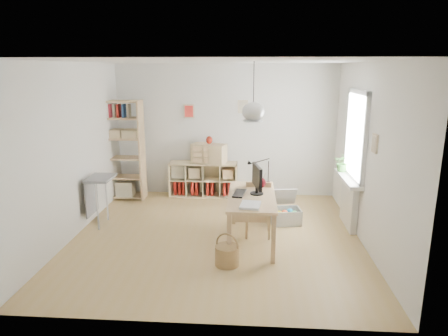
# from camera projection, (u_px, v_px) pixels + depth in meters

# --- Properties ---
(ground) EXTENTS (4.50, 4.50, 0.00)m
(ground) POSITION_uv_depth(u_px,v_px,m) (216.00, 236.00, 6.36)
(ground) COLOR tan
(ground) RESTS_ON ground
(room_shell) EXTENTS (4.50, 4.50, 4.50)m
(room_shell) POSITION_uv_depth(u_px,v_px,m) (253.00, 112.00, 5.70)
(room_shell) COLOR white
(room_shell) RESTS_ON ground
(window_unit) EXTENTS (0.07, 1.16, 1.46)m
(window_unit) POSITION_uv_depth(u_px,v_px,m) (357.00, 136.00, 6.42)
(window_unit) COLOR white
(window_unit) RESTS_ON ground
(radiator) EXTENTS (0.10, 0.80, 0.80)m
(radiator) POSITION_uv_depth(u_px,v_px,m) (349.00, 203.00, 6.70)
(radiator) COLOR silver
(radiator) RESTS_ON ground
(windowsill) EXTENTS (0.22, 1.20, 0.06)m
(windowsill) POSITION_uv_depth(u_px,v_px,m) (348.00, 179.00, 6.60)
(windowsill) COLOR white
(windowsill) RESTS_ON radiator
(desk) EXTENTS (0.70, 1.50, 0.75)m
(desk) POSITION_uv_depth(u_px,v_px,m) (252.00, 201.00, 6.02)
(desk) COLOR tan
(desk) RESTS_ON ground
(cube_shelf) EXTENTS (1.40, 0.38, 0.72)m
(cube_shelf) POSITION_uv_depth(u_px,v_px,m) (203.00, 182.00, 8.34)
(cube_shelf) COLOR beige
(cube_shelf) RESTS_ON ground
(tall_bookshelf) EXTENTS (0.80, 0.38, 2.00)m
(tall_bookshelf) POSITION_uv_depth(u_px,v_px,m) (123.00, 146.00, 7.98)
(tall_bookshelf) COLOR tan
(tall_bookshelf) RESTS_ON ground
(side_table) EXTENTS (0.40, 0.55, 0.85)m
(side_table) POSITION_uv_depth(u_px,v_px,m) (97.00, 187.00, 6.68)
(side_table) COLOR gray
(side_table) RESTS_ON ground
(chair) EXTENTS (0.41, 0.41, 0.83)m
(chair) POSITION_uv_depth(u_px,v_px,m) (258.00, 206.00, 6.35)
(chair) COLOR gray
(chair) RESTS_ON ground
(wicker_basket) EXTENTS (0.33, 0.33, 0.46)m
(wicker_basket) POSITION_uv_depth(u_px,v_px,m) (227.00, 255.00, 5.41)
(wicker_basket) COLOR olive
(wicker_basket) RESTS_ON ground
(storage_chest) EXTENTS (0.59, 0.64, 0.54)m
(storage_chest) POSITION_uv_depth(u_px,v_px,m) (285.00, 213.00, 6.90)
(storage_chest) COLOR silver
(storage_chest) RESTS_ON ground
(monitor) EXTENTS (0.20, 0.51, 0.44)m
(monitor) POSITION_uv_depth(u_px,v_px,m) (257.00, 178.00, 5.99)
(monitor) COLOR black
(monitor) RESTS_ON desk
(keyboard) EXTENTS (0.21, 0.43, 0.02)m
(keyboard) POSITION_uv_depth(u_px,v_px,m) (239.00, 193.00, 6.05)
(keyboard) COLOR black
(keyboard) RESTS_ON desk
(task_lamp) EXTENTS (0.38, 0.14, 0.40)m
(task_lamp) POSITION_uv_depth(u_px,v_px,m) (257.00, 168.00, 6.52)
(task_lamp) COLOR black
(task_lamp) RESTS_ON desk
(yarn_ball) EXTENTS (0.17, 0.17, 0.17)m
(yarn_ball) POSITION_uv_depth(u_px,v_px,m) (261.00, 183.00, 6.34)
(yarn_ball) COLOR #49090D
(yarn_ball) RESTS_ON desk
(paper_tray) EXTENTS (0.31, 0.36, 0.03)m
(paper_tray) POSITION_uv_depth(u_px,v_px,m) (250.00, 205.00, 5.51)
(paper_tray) COLOR white
(paper_tray) RESTS_ON desk
(drawer_chest) EXTENTS (0.75, 0.51, 0.39)m
(drawer_chest) POSITION_uv_depth(u_px,v_px,m) (209.00, 153.00, 8.14)
(drawer_chest) COLOR beige
(drawer_chest) RESTS_ON cube_shelf
(red_vase) EXTENTS (0.13, 0.13, 0.16)m
(red_vase) POSITION_uv_depth(u_px,v_px,m) (209.00, 140.00, 8.07)
(red_vase) COLOR maroon
(red_vase) RESTS_ON drawer_chest
(potted_plant) EXTENTS (0.36, 0.34, 0.32)m
(potted_plant) POSITION_uv_depth(u_px,v_px,m) (343.00, 163.00, 6.90)
(potted_plant) COLOR #316526
(potted_plant) RESTS_ON windowsill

